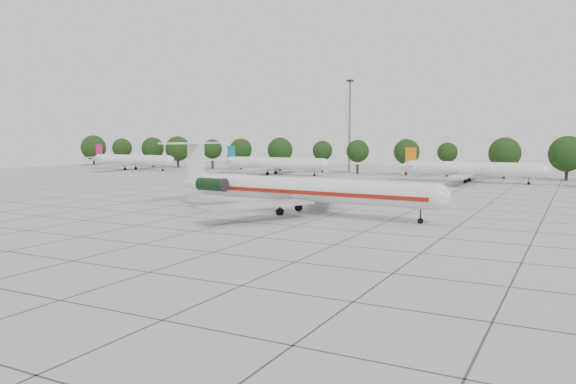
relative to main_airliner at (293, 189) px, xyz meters
name	(u,v)px	position (x,y,z in m)	size (l,w,h in m)	color
ground	(296,226)	(5.03, -9.02, -3.24)	(260.00, 260.00, 0.00)	#AAAAA3
apron_joints	(347,210)	(5.03, 5.98, -3.23)	(170.00, 170.00, 0.02)	#383838
main_airliner	(293,189)	(0.00, 0.00, 0.00)	(39.14, 30.71, 9.17)	silver
bg_airliner_a	(132,160)	(-84.31, 60.53, -0.33)	(28.24, 27.20, 7.40)	silver
bg_airliner_b	(274,163)	(-37.47, 62.30, -0.33)	(28.24, 27.20, 7.40)	silver
bg_airliner_c	(472,169)	(11.99, 60.36, -0.33)	(28.24, 27.20, 7.40)	silver
tree_line	(407,152)	(-6.66, 75.98, 2.74)	(249.86, 8.44, 10.22)	#332114
floodlight_mast	(350,120)	(-24.97, 82.98, 11.04)	(1.60, 1.60, 25.45)	slate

